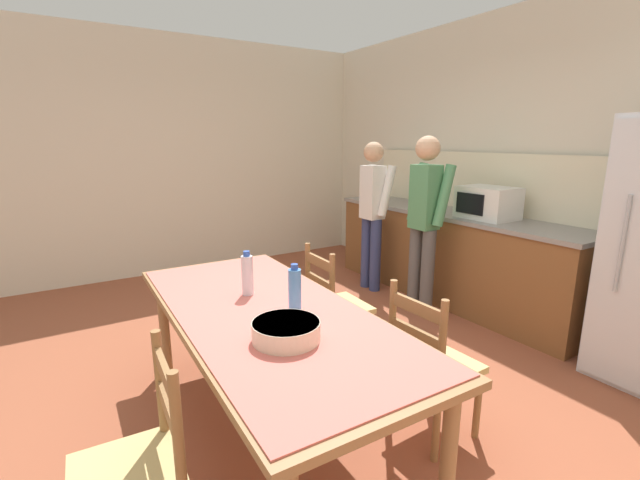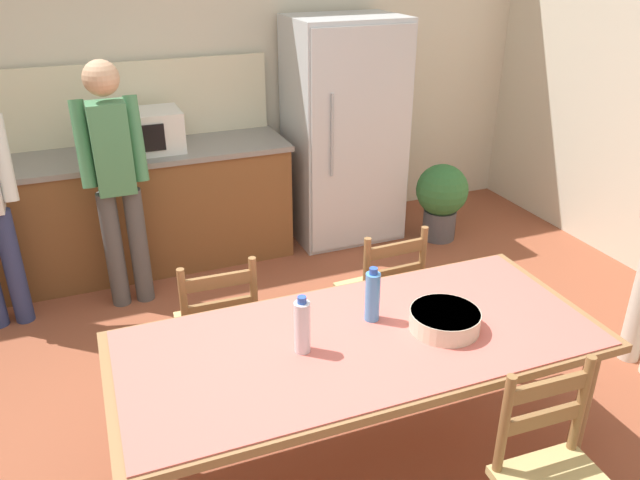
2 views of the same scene
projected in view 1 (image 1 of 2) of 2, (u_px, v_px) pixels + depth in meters
ground_plane at (296, 387)px, 2.95m from camera, size 8.32×8.32×0.00m
wall_back at (544, 163)px, 3.99m from camera, size 6.52×0.12×2.90m
wall_left at (168, 157)px, 5.31m from camera, size 0.12×5.20×2.90m
kitchen_counter at (449, 255)px, 4.55m from camera, size 2.96×0.66×0.94m
counter_splashback at (474, 181)px, 4.53m from camera, size 2.92×0.03×0.60m
microwave at (488, 203)px, 4.03m from camera, size 0.50×0.39×0.30m
dining_table at (267, 321)px, 2.37m from camera, size 2.22×0.99×0.76m
bottle_near_centre at (247, 275)px, 2.56m from camera, size 0.07×0.07×0.27m
bottle_off_centre at (295, 290)px, 2.29m from camera, size 0.07×0.07×0.27m
serving_bowl at (286, 330)px, 1.99m from camera, size 0.32×0.32×0.09m
chair_side_far_right at (430, 364)px, 2.40m from camera, size 0.43×0.41×0.91m
chair_side_near_right at (137, 470)px, 1.63m from camera, size 0.44×0.42×0.91m
chair_side_far_left at (335, 306)px, 3.22m from camera, size 0.44×0.42×0.91m
person_at_sink at (373, 209)px, 4.72m from camera, size 0.41×0.28×1.64m
person_at_counter at (425, 217)px, 4.04m from camera, size 0.43×0.29×1.70m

